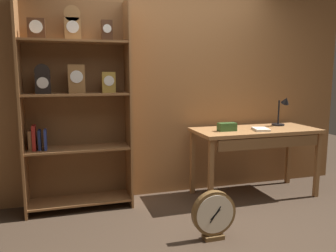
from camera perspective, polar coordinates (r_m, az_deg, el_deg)
ground_plane at (r=3.16m, az=7.54°, el=-18.82°), size 10.00×10.00×0.00m
back_wood_panel at (r=4.10m, az=-0.15°, el=6.51°), size 4.80×0.05×2.60m
bookshelf at (r=3.73m, az=-15.38°, el=3.90°), size 1.11×0.37×2.23m
workbench at (r=4.15m, az=14.58°, el=-1.75°), size 1.47×0.64×0.82m
desk_lamp at (r=4.48m, az=18.62°, el=2.53°), size 0.19×0.19×0.38m
toolbox_small at (r=3.92m, az=9.86°, el=-0.15°), size 0.21×0.10×0.09m
open_repair_manual at (r=4.06m, az=15.29°, el=-0.52°), size 0.21×0.25×0.02m
round_clock_large at (r=3.13m, az=7.66°, el=-14.52°), size 0.40×0.11×0.44m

